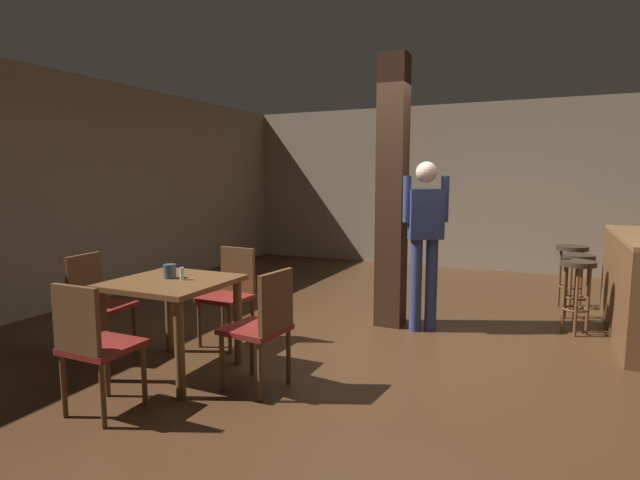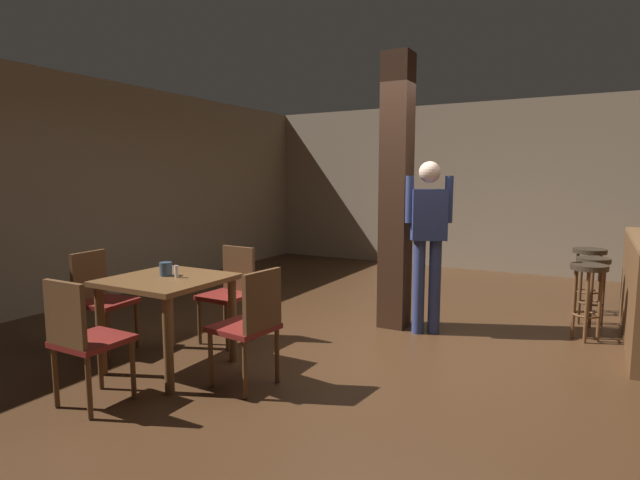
{
  "view_description": "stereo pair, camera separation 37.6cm",
  "coord_description": "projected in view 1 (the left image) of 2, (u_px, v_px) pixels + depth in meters",
  "views": [
    {
      "loc": [
        1.25,
        -4.34,
        1.56
      ],
      "look_at": [
        -0.71,
        0.0,
        0.97
      ],
      "focal_mm": 28.0,
      "sensor_mm": 36.0,
      "label": 1
    },
    {
      "loc": [
        1.59,
        -4.17,
        1.56
      ],
      "look_at": [
        -0.71,
        0.0,
        0.97
      ],
      "focal_mm": 28.0,
      "sensor_mm": 36.0,
      "label": 2
    }
  ],
  "objects": [
    {
      "name": "ground_plane",
      "position": [
        389.0,
        347.0,
        4.63
      ],
      "size": [
        10.8,
        10.8,
        0.0
      ],
      "primitive_type": "plane",
      "color": "#422816"
    },
    {
      "name": "chair_north",
      "position": [
        231.0,
        290.0,
        4.7
      ],
      "size": [
        0.44,
        0.44,
        0.89
      ],
      "color": "maroon",
      "rests_on": "ground_plane"
    },
    {
      "name": "bar_stool_near",
      "position": [
        577.0,
        280.0,
        4.96
      ],
      "size": [
        0.33,
        0.33,
        0.74
      ],
      "color": "#2D2319",
      "rests_on": "ground_plane"
    },
    {
      "name": "wall_left",
      "position": [
        74.0,
        191.0,
        6.09
      ],
      "size": [
        0.1,
        9.0,
        2.8
      ],
      "primitive_type": "cube",
      "color": "gray",
      "rests_on": "ground_plane"
    },
    {
      "name": "bar_stool_mid",
      "position": [
        578.0,
        271.0,
        5.46
      ],
      "size": [
        0.33,
        0.33,
        0.73
      ],
      "color": "#2D2319",
      "rests_on": "ground_plane"
    },
    {
      "name": "pillar",
      "position": [
        392.0,
        193.0,
        5.17
      ],
      "size": [
        0.28,
        0.28,
        2.8
      ],
      "primitive_type": "cube",
      "color": "#382114",
      "rests_on": "ground_plane"
    },
    {
      "name": "chair_south",
      "position": [
        93.0,
        342.0,
        3.23
      ],
      "size": [
        0.42,
        0.42,
        0.89
      ],
      "color": "maroon",
      "rests_on": "ground_plane"
    },
    {
      "name": "chair_west",
      "position": [
        96.0,
        300.0,
        4.34
      ],
      "size": [
        0.46,
        0.46,
        0.89
      ],
      "color": "maroon",
      "rests_on": "ground_plane"
    },
    {
      "name": "bar_counter",
      "position": [
        635.0,
        285.0,
        4.88
      ],
      "size": [
        0.56,
        2.1,
        1.01
      ],
      "color": "brown",
      "rests_on": "ground_plane"
    },
    {
      "name": "dining_table",
      "position": [
        173.0,
        297.0,
        3.96
      ],
      "size": [
        0.87,
        0.87,
        0.76
      ],
      "color": "brown",
      "rests_on": "ground_plane"
    },
    {
      "name": "napkin_cup",
      "position": [
        170.0,
        271.0,
        4.0
      ],
      "size": [
        0.1,
        0.1,
        0.11
      ],
      "primitive_type": "cylinder",
      "color": "#33475B",
      "rests_on": "dining_table"
    },
    {
      "name": "bar_stool_far",
      "position": [
        571.0,
        261.0,
        5.97
      ],
      "size": [
        0.36,
        0.36,
        0.75
      ],
      "color": "#2D2319",
      "rests_on": "ground_plane"
    },
    {
      "name": "wall_back",
      "position": [
        466.0,
        187.0,
        8.52
      ],
      "size": [
        8.0,
        0.1,
        2.8
      ],
      "primitive_type": "cube",
      "color": "gray",
      "rests_on": "ground_plane"
    },
    {
      "name": "chair_east",
      "position": [
        263.0,
        323.0,
        3.64
      ],
      "size": [
        0.46,
        0.46,
        0.89
      ],
      "color": "maroon",
      "rests_on": "ground_plane"
    },
    {
      "name": "salt_shaker",
      "position": [
        182.0,
        274.0,
        3.93
      ],
      "size": [
        0.03,
        0.03,
        0.1
      ],
      "primitive_type": "cylinder",
      "color": "silver",
      "rests_on": "dining_table"
    },
    {
      "name": "standing_person",
      "position": [
        425.0,
        234.0,
        5.01
      ],
      "size": [
        0.45,
        0.34,
        1.72
      ],
      "color": "navy",
      "rests_on": "ground_plane"
    }
  ]
}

